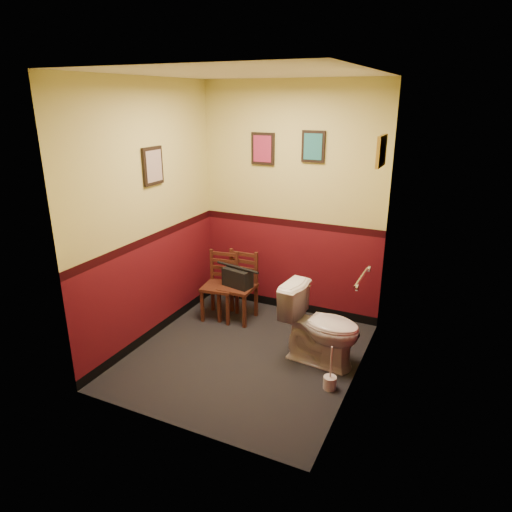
# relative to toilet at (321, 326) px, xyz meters

# --- Properties ---
(floor) EXTENTS (2.20, 2.40, 0.00)m
(floor) POSITION_rel_toilet_xyz_m (-0.72, -0.22, -0.39)
(floor) COLOR black
(floor) RESTS_ON ground
(ceiling) EXTENTS (2.20, 2.40, 0.00)m
(ceiling) POSITION_rel_toilet_xyz_m (-0.72, -0.22, 2.31)
(ceiling) COLOR silver
(ceiling) RESTS_ON ground
(wall_back) EXTENTS (2.20, 0.00, 2.70)m
(wall_back) POSITION_rel_toilet_xyz_m (-0.72, 0.98, 0.96)
(wall_back) COLOR #540E15
(wall_back) RESTS_ON ground
(wall_front) EXTENTS (2.20, 0.00, 2.70)m
(wall_front) POSITION_rel_toilet_xyz_m (-0.72, -1.42, 0.96)
(wall_front) COLOR #540E15
(wall_front) RESTS_ON ground
(wall_left) EXTENTS (0.00, 2.40, 2.70)m
(wall_left) POSITION_rel_toilet_xyz_m (-1.82, -0.22, 0.96)
(wall_left) COLOR #540E15
(wall_left) RESTS_ON ground
(wall_right) EXTENTS (0.00, 2.40, 2.70)m
(wall_right) POSITION_rel_toilet_xyz_m (0.38, -0.22, 0.96)
(wall_right) COLOR #540E15
(wall_right) RESTS_ON ground
(grab_bar) EXTENTS (0.05, 0.56, 0.06)m
(grab_bar) POSITION_rel_toilet_xyz_m (0.35, 0.03, 0.56)
(grab_bar) COLOR silver
(grab_bar) RESTS_ON wall_right
(framed_print_back_a) EXTENTS (0.28, 0.04, 0.36)m
(framed_print_back_a) POSITION_rel_toilet_xyz_m (-1.07, 0.96, 1.56)
(framed_print_back_a) COLOR black
(framed_print_back_a) RESTS_ON wall_back
(framed_print_back_b) EXTENTS (0.26, 0.04, 0.34)m
(framed_print_back_b) POSITION_rel_toilet_xyz_m (-0.47, 0.96, 1.61)
(framed_print_back_b) COLOR black
(framed_print_back_b) RESTS_ON wall_back
(framed_print_left) EXTENTS (0.04, 0.30, 0.38)m
(framed_print_left) POSITION_rel_toilet_xyz_m (-1.80, -0.12, 1.46)
(framed_print_left) COLOR black
(framed_print_left) RESTS_ON wall_left
(framed_print_right) EXTENTS (0.04, 0.34, 0.28)m
(framed_print_right) POSITION_rel_toilet_xyz_m (0.36, 0.38, 1.66)
(framed_print_right) COLOR olive
(framed_print_right) RESTS_ON wall_right
(toilet) EXTENTS (0.83, 0.52, 0.78)m
(toilet) POSITION_rel_toilet_xyz_m (0.00, 0.00, 0.00)
(toilet) COLOR white
(toilet) RESTS_ON floor
(toilet_brush) EXTENTS (0.12, 0.12, 0.43)m
(toilet_brush) POSITION_rel_toilet_xyz_m (0.22, -0.40, -0.32)
(toilet_brush) COLOR silver
(toilet_brush) RESTS_ON floor
(chair_left) EXTENTS (0.42, 0.42, 0.80)m
(chair_left) POSITION_rel_toilet_xyz_m (-1.38, 0.45, 0.01)
(chair_left) COLOR #4C2316
(chair_left) RESTS_ON floor
(chair_right) EXTENTS (0.38, 0.38, 0.81)m
(chair_right) POSITION_rel_toilet_xyz_m (-1.16, 0.51, 0.02)
(chair_right) COLOR #4C2316
(chair_right) RESTS_ON floor
(handbag) EXTENTS (0.37, 0.24, 0.25)m
(handbag) POSITION_rel_toilet_xyz_m (-1.16, 0.47, 0.14)
(handbag) COLOR black
(handbag) RESTS_ON chair_right
(tp_stack) EXTENTS (0.22, 0.13, 0.38)m
(tp_stack) POSITION_rel_toilet_xyz_m (-0.65, 0.81, -0.23)
(tp_stack) COLOR silver
(tp_stack) RESTS_ON floor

